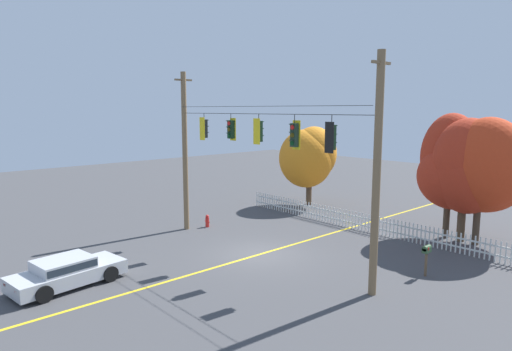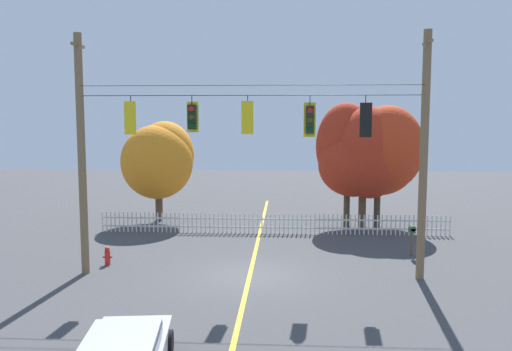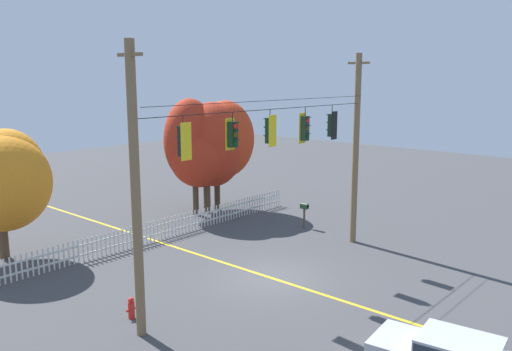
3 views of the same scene
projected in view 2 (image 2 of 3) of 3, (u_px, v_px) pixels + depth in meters
ground at (250, 276)px, 19.78m from camera, size 80.00×80.00×0.00m
lane_centerline_stripe at (250, 276)px, 19.78m from camera, size 0.16×36.00×0.01m
signal_support_span at (249, 154)px, 19.29m from camera, size 12.85×1.10×8.98m
traffic_signal_westbound_side at (131, 118)px, 19.39m from camera, size 0.43×0.38×1.42m
traffic_signal_northbound_primary at (192, 117)px, 19.27m from camera, size 0.43×0.38×1.34m
traffic_signal_northbound_secondary at (248, 117)px, 19.14m from camera, size 0.43×0.38×1.40m
traffic_signal_eastbound_side at (310, 120)px, 19.04m from camera, size 0.43×0.38×1.50m
traffic_signal_southbound_primary at (365, 120)px, 18.90m from camera, size 0.43×0.38×1.50m
white_picket_fence at (273, 224)px, 26.92m from camera, size 17.82×0.06×1.03m
autumn_maple_near_fence at (160, 159)px, 29.75m from camera, size 4.04×3.84×5.72m
autumn_maple_mid at (350, 156)px, 28.54m from camera, size 3.93×3.36×6.73m
autumn_oak_far_east at (370, 152)px, 28.04m from camera, size 3.59×3.32×6.50m
autumn_maple_far_west at (381, 155)px, 28.28m from camera, size 4.27×3.97×6.56m
fire_hydrant at (107, 256)px, 21.22m from camera, size 0.38×0.22×0.74m
roadside_mailbox at (412, 231)px, 22.50m from camera, size 0.25×0.44×1.33m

